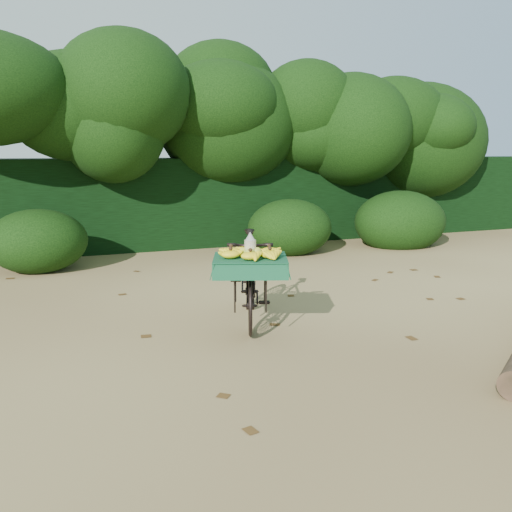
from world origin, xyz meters
name	(u,v)px	position (x,y,z in m)	size (l,w,h in m)	color
ground	(325,330)	(0.00, 0.00, 0.00)	(80.00, 80.00, 0.00)	tan
vendor_bicycle	(250,276)	(-0.67, 0.58, 0.54)	(1.18, 1.88, 1.05)	black
hedge_backdrop	(188,201)	(0.00, 6.30, 0.90)	(26.00, 1.80, 1.80)	black
tree_row	(164,148)	(-0.65, 5.50, 2.00)	(14.50, 2.00, 4.00)	black
bush_clumps	(241,233)	(0.50, 4.30, 0.45)	(8.80, 1.70, 0.90)	black
leaf_litter	(300,313)	(0.00, 0.65, 0.01)	(7.00, 7.30, 0.01)	#4F3315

